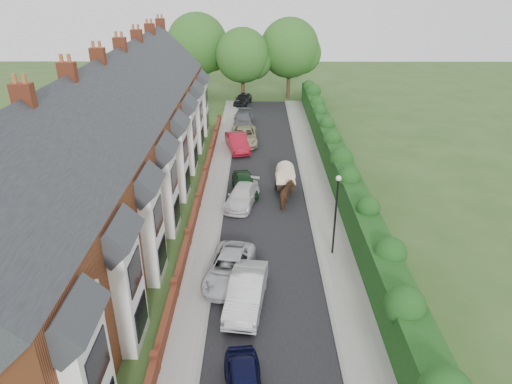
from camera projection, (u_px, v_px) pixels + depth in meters
ground at (278, 297)px, 23.77m from camera, size 140.00×140.00×0.00m
road at (265, 201)px, 33.68m from camera, size 6.00×58.00×0.02m
pavement_hedge_side at (321, 201)px, 33.64m from camera, size 2.20×58.00×0.12m
pavement_house_side at (213, 201)px, 33.67m from camera, size 1.70×58.00×0.12m
kerb_hedge_side at (307, 201)px, 33.64m from camera, size 0.18×58.00×0.13m
kerb_house_side at (224, 201)px, 33.67m from camera, size 0.18×58.00×0.13m
hedge at (347, 182)px, 32.97m from camera, size 2.10×58.00×2.85m
terrace_row at (113, 149)px, 30.86m from camera, size 9.05×40.50×11.50m
garden_wall_row at (198, 202)px, 32.60m from camera, size 0.35×40.35×1.10m
lamppost at (336, 206)px, 25.93m from camera, size 0.32×0.32×5.16m
tree_far_left at (245, 57)px, 57.41m from camera, size 7.14×6.80×9.29m
tree_far_right at (292, 49)px, 58.93m from camera, size 7.98×7.60×10.31m
tree_far_back at (201, 46)px, 59.74m from camera, size 8.40×8.00×10.82m
car_silver_a at (246, 292)px, 22.89m from camera, size 2.31×5.00×1.59m
car_silver_b at (229, 268)px, 24.90m from camera, size 3.01×5.26×1.38m
car_white at (242, 196)px, 33.04m from camera, size 2.86×4.92×1.34m
car_green at (244, 184)px, 34.82m from camera, size 2.34×4.38×1.42m
car_red at (237, 142)px, 43.08m from camera, size 2.72×5.04×1.58m
car_beige at (244, 136)px, 44.89m from camera, size 2.71×5.53×1.51m
car_grey at (243, 120)px, 49.94m from camera, size 2.09×5.13×1.49m
car_black at (243, 99)px, 58.25m from camera, size 2.58×4.45×1.42m
horse at (287, 195)px, 32.64m from camera, size 1.31×2.21×1.75m
horse_cart at (285, 176)px, 34.44m from camera, size 1.51×3.33×2.40m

